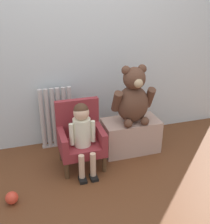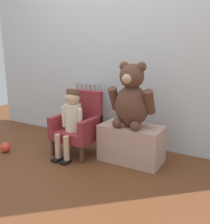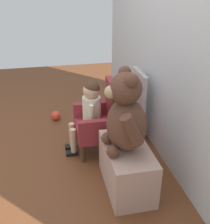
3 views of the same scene
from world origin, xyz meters
The scene contains 8 objects.
ground_plane centered at (0.00, 0.00, 0.00)m, with size 6.00×6.00×0.00m, color brown.
back_wall centered at (0.00, 1.10, 1.20)m, with size 3.80×0.05×2.40m, color silver.
radiator centered at (-0.30, 0.98, 0.35)m, with size 0.37×0.05×0.70m.
child_armchair centered at (-0.13, 0.56, 0.31)m, with size 0.44×0.39×0.67m.
child_figure centered at (-0.13, 0.45, 0.46)m, with size 0.25×0.35×0.71m.
low_bench centered at (0.46, 0.65, 0.18)m, with size 0.61×0.33×0.37m, color tan.
large_teddy_bear centered at (0.46, 0.62, 0.64)m, with size 0.45×0.31×0.62m.
toy_ball centered at (-0.82, 0.15, 0.05)m, with size 0.11×0.11×0.11m, color #DF3F2B.
Camera 1 is at (-0.61, -1.86, 1.71)m, focal length 45.00 mm.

